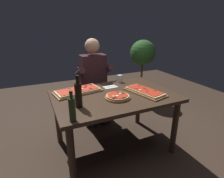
{
  "coord_description": "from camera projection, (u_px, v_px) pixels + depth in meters",
  "views": [
    {
      "loc": [
        -0.85,
        -1.78,
        1.52
      ],
      "look_at": [
        0.0,
        0.05,
        0.79
      ],
      "focal_mm": 28.85,
      "sensor_mm": 36.0,
      "label": 1
    }
  ],
  "objects": [
    {
      "name": "ground_plane",
      "position": [
        114.0,
        146.0,
        2.37
      ],
      "size": [
        6.4,
        6.4,
        0.0
      ],
      "primitive_type": "plane",
      "color": "#38281E"
    },
    {
      "name": "dining_table",
      "position": [
        114.0,
        102.0,
        2.15
      ],
      "size": [
        1.4,
        0.96,
        0.74
      ],
      "color": "#3D2B1E",
      "rests_on": "ground_plane"
    },
    {
      "name": "pizza_rectangular_front",
      "position": [
        78.0,
        91.0,
        2.17
      ],
      "size": [
        0.6,
        0.36,
        0.05
      ],
      "color": "olive",
      "rests_on": "dining_table"
    },
    {
      "name": "pizza_rectangular_left",
      "position": [
        145.0,
        91.0,
        2.16
      ],
      "size": [
        0.35,
        0.55,
        0.05
      ],
      "color": "olive",
      "rests_on": "dining_table"
    },
    {
      "name": "pizza_round_far",
      "position": [
        118.0,
        97.0,
        2.0
      ],
      "size": [
        0.29,
        0.29,
        0.05
      ],
      "color": "brown",
      "rests_on": "dining_table"
    },
    {
      "name": "wine_bottle_dark",
      "position": [
        78.0,
        94.0,
        1.76
      ],
      "size": [
        0.07,
        0.07,
        0.33
      ],
      "color": "black",
      "rests_on": "dining_table"
    },
    {
      "name": "oil_bottle_amber",
      "position": [
        72.0,
        109.0,
        1.5
      ],
      "size": [
        0.06,
        0.06,
        0.27
      ],
      "color": "#233819",
      "rests_on": "dining_table"
    },
    {
      "name": "tumbler_near_camera",
      "position": [
        120.0,
        79.0,
        2.55
      ],
      "size": [
        0.07,
        0.07,
        0.1
      ],
      "color": "silver",
      "rests_on": "dining_table"
    },
    {
      "name": "napkin_cutlery_set",
      "position": [
        110.0,
        87.0,
        2.35
      ],
      "size": [
        0.19,
        0.12,
        0.01
      ],
      "color": "white",
      "rests_on": "dining_table"
    },
    {
      "name": "diner_chair",
      "position": [
        92.0,
        91.0,
        2.95
      ],
      "size": [
        0.44,
        0.44,
        0.87
      ],
      "color": "#3D2B1E",
      "rests_on": "ground_plane"
    },
    {
      "name": "seated_diner",
      "position": [
        94.0,
        78.0,
        2.76
      ],
      "size": [
        0.53,
        0.41,
        1.33
      ],
      "color": "#23232D",
      "rests_on": "ground_plane"
    },
    {
      "name": "potted_plant_corner",
      "position": [
        142.0,
        63.0,
        3.64
      ],
      "size": [
        0.5,
        0.5,
        1.24
      ],
      "color": "#846042",
      "rests_on": "ground_plane"
    }
  ]
}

